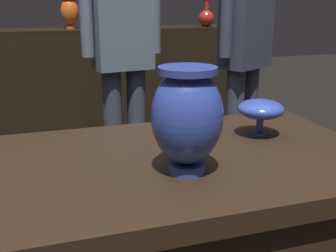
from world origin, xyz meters
TOP-DOWN VIEW (x-y plane):
  - back_display_shelf at (0.00, 2.20)m, footprint 2.60×0.40m
  - vase_centerpiece at (0.06, -0.10)m, footprint 0.16×0.16m
  - vase_tall_behind at (0.36, 0.09)m, footprint 0.14×0.14m
  - shelf_vase_center at (0.00, 2.20)m, footprint 0.13×0.13m
  - shelf_vase_far_right at (1.04, 2.14)m, footprint 0.12×0.12m
  - visitor_near_right at (0.92, 1.26)m, footprint 0.42×0.31m
  - visitor_center_back at (0.21, 1.36)m, footprint 0.46×0.23m

SIDE VIEW (x-z plane):
  - back_display_shelf at x=0.00m, z-range 0.00..0.99m
  - vase_tall_behind at x=0.36m, z-range 0.82..0.93m
  - vase_centerpiece at x=0.06m, z-range 0.81..1.06m
  - visitor_near_right at x=0.92m, z-range 0.14..1.77m
  - visitor_center_back at x=0.21m, z-range 0.15..1.79m
  - shelf_vase_far_right at x=1.04m, z-range 0.94..1.19m
  - shelf_vase_center at x=0.00m, z-range 1.00..1.22m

